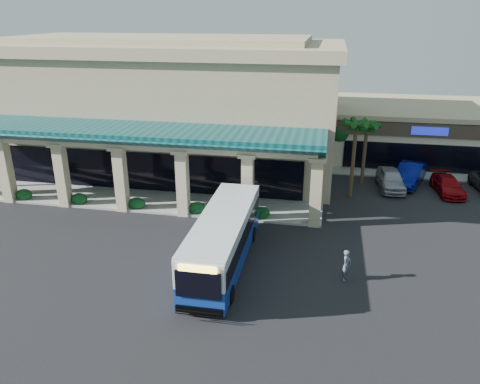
% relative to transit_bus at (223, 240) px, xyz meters
% --- Properties ---
extents(ground, '(110.00, 110.00, 0.00)m').
position_rel_transit_bus_xyz_m(ground, '(-1.24, 1.00, -1.51)').
color(ground, black).
extents(main_building, '(30.80, 14.80, 11.35)m').
position_rel_transit_bus_xyz_m(main_building, '(-9.24, 17.00, 4.17)').
color(main_building, tan).
rests_on(main_building, ground).
extents(arcade, '(30.00, 6.20, 5.70)m').
position_rel_transit_bus_xyz_m(arcade, '(-9.24, 7.80, 1.34)').
color(arcade, '#0A3B3F').
rests_on(arcade, ground).
extents(strip_mall, '(22.50, 12.50, 4.90)m').
position_rel_transit_bus_xyz_m(strip_mall, '(16.76, 25.00, 0.94)').
color(strip_mall, beige).
rests_on(strip_mall, ground).
extents(palm_0, '(2.40, 2.40, 6.60)m').
position_rel_transit_bus_xyz_m(palm_0, '(7.26, 12.00, 1.79)').
color(palm_0, '#114212').
rests_on(palm_0, ground).
extents(palm_1, '(2.40, 2.40, 5.80)m').
position_rel_transit_bus_xyz_m(palm_1, '(8.26, 15.00, 1.39)').
color(palm_1, '#114212').
rests_on(palm_1, ground).
extents(broadleaf_tree, '(2.60, 2.60, 4.81)m').
position_rel_transit_bus_xyz_m(broadleaf_tree, '(6.26, 20.00, 0.90)').
color(broadleaf_tree, '#0C3814').
rests_on(broadleaf_tree, ground).
extents(transit_bus, '(2.55, 10.79, 3.01)m').
position_rel_transit_bus_xyz_m(transit_bus, '(0.00, 0.00, 0.00)').
color(transit_bus, '#12379A').
rests_on(transit_bus, ground).
extents(pedestrian, '(0.64, 0.74, 1.72)m').
position_rel_transit_bus_xyz_m(pedestrian, '(6.70, -0.30, -0.65)').
color(pedestrian, '#474F5D').
rests_on(pedestrian, ground).
extents(car_silver, '(2.21, 4.80, 1.59)m').
position_rel_transit_bus_xyz_m(car_silver, '(10.44, 14.34, -0.71)').
color(car_silver, '#9FA0AB').
rests_on(car_silver, ground).
extents(car_white, '(3.45, 5.48, 1.70)m').
position_rel_transit_bus_xyz_m(car_white, '(12.06, 15.74, -0.65)').
color(car_white, '#060F69').
rests_on(car_white, ground).
extents(car_red, '(2.27, 4.61, 1.29)m').
position_rel_transit_bus_xyz_m(car_red, '(14.71, 14.17, -0.86)').
color(car_red, maroon).
rests_on(car_red, ground).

